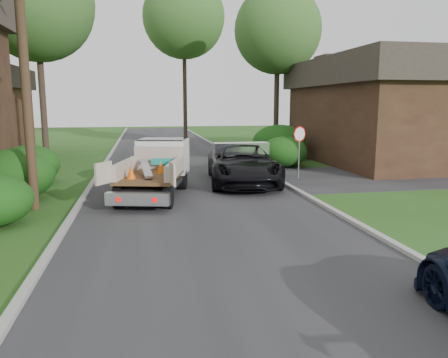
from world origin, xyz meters
name	(u,v)px	position (x,y,z in m)	size (l,w,h in m)	color
ground	(224,247)	(0.00, 0.00, 0.00)	(120.00, 120.00, 0.00)	#284F16
road	(185,179)	(0.00, 10.00, 0.00)	(8.00, 90.00, 0.02)	#28282B
side_street	(429,175)	(12.00, 9.00, 0.01)	(16.00, 7.00, 0.02)	#28282B
curb_left	(94,181)	(-4.10, 10.00, 0.06)	(0.20, 90.00, 0.12)	#9E9E99
curb_right	(269,175)	(4.10, 10.00, 0.06)	(0.20, 90.00, 0.12)	#9E9E99
stop_sign	(299,141)	(5.20, 9.00, 1.78)	(0.71, 0.32, 2.48)	slate
utility_pole	(23,49)	(-5.48, 4.98, 5.17)	(2.42, 1.25, 10.00)	#382619
house_right	(395,109)	(13.00, 14.00, 3.16)	(9.72, 12.96, 6.20)	#341E15
hedge_left_b	(13,175)	(-6.50, 6.50, 0.94)	(2.86, 2.86, 1.87)	#1B4810
hedge_left_c	(29,165)	(-6.80, 10.00, 0.85)	(2.60, 2.60, 1.70)	#1B4810
hedge_right_a	(284,152)	(5.80, 13.00, 0.85)	(2.60, 2.60, 1.70)	#1B4810
hedge_right_b	(279,142)	(6.50, 16.00, 1.10)	(3.38, 3.38, 2.21)	#1B4810
tree_left_far	(36,4)	(-7.50, 17.00, 8.98)	(6.40, 6.40, 12.20)	#2D2119
tree_right_far	(278,30)	(7.50, 20.00, 8.48)	(6.00, 6.00, 11.50)	#2D2119
tree_center_far	(184,17)	(2.00, 30.00, 10.98)	(7.20, 7.20, 14.60)	#2D2119
flatbed_truck	(159,165)	(-1.31, 6.98, 1.12)	(3.46, 5.80, 2.06)	black
black_pickup	(243,164)	(2.40, 8.40, 0.87)	(2.87, 6.23, 1.73)	black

